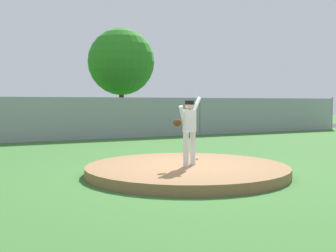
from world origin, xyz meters
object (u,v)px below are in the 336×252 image
parked_car_silver (225,116)px  parked_car_charcoal (129,117)px  baseball (197,158)px  parked_car_teal (180,116)px  pitcher_youth (189,125)px

parked_car_silver → parked_car_charcoal: 6.91m
baseball → parked_car_teal: (7.22, 14.01, 0.55)m
parked_car_teal → pitcher_youth: bearing=-118.2°
parked_car_charcoal → parked_car_teal: bearing=-3.9°
baseball → parked_car_silver: 17.64m
parked_car_teal → parked_car_charcoal: 3.40m
pitcher_youth → parked_car_silver: 18.67m
baseball → parked_car_teal: 15.77m
parked_car_teal → parked_car_silver: (3.51, -0.02, -0.04)m
parked_car_teal → parked_car_charcoal: parked_car_charcoal is taller
parked_car_silver → baseball: bearing=-127.5°
baseball → parked_car_charcoal: (3.83, 14.24, 0.56)m
pitcher_youth → parked_car_silver: pitcher_youth is taller
parked_car_charcoal → baseball: bearing=-105.1°
parked_car_teal → parked_car_charcoal: bearing=176.1°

